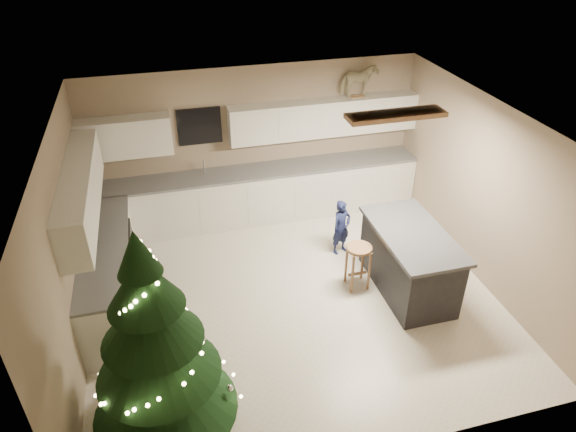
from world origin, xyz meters
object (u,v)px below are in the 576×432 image
object	(u,v)px
toddler	(341,227)
rocking_horse	(359,81)
bar_stool	(359,257)
island	(409,261)
christmas_tree	(157,355)

from	to	relation	value
toddler	rocking_horse	xyz separation A→B (m)	(0.72, 1.44, 1.82)
toddler	rocking_horse	size ratio (longest dim) A/B	1.47
bar_stool	rocking_horse	world-z (taller)	rocking_horse
island	christmas_tree	bearing A→B (deg)	-157.87
island	toddler	bearing A→B (deg)	119.63
rocking_horse	toddler	bearing A→B (deg)	148.21
christmas_tree	rocking_horse	xyz separation A→B (m)	(3.56, 3.92, 1.25)
christmas_tree	bar_stool	bearing A→B (deg)	30.33
island	bar_stool	world-z (taller)	island
christmas_tree	rocking_horse	size ratio (longest dim) A/B	4.01
island	rocking_horse	size ratio (longest dim) A/B	2.74
bar_stool	christmas_tree	bearing A→B (deg)	-149.67
bar_stool	toddler	world-z (taller)	toddler
bar_stool	rocking_horse	xyz separation A→B (m)	(0.77, 2.29, 1.76)
bar_stool	christmas_tree	distance (m)	3.27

